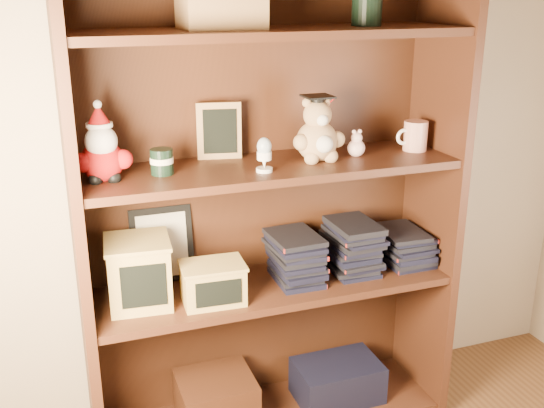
# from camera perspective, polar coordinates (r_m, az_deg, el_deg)

# --- Properties ---
(bookcase) EXTENTS (1.20, 0.35, 1.60)m
(bookcase) POSITION_cam_1_polar(r_m,az_deg,el_deg) (2.04, -0.55, -0.67)
(bookcase) COLOR #3D1F11
(bookcase) RESTS_ON ground
(shelf_lower) EXTENTS (1.14, 0.33, 0.02)m
(shelf_lower) POSITION_cam_1_polar(r_m,az_deg,el_deg) (2.09, 0.00, -7.35)
(shelf_lower) COLOR #3D1F11
(shelf_lower) RESTS_ON ground
(shelf_upper) EXTENTS (1.14, 0.33, 0.02)m
(shelf_upper) POSITION_cam_1_polar(r_m,az_deg,el_deg) (1.95, 0.00, 3.27)
(shelf_upper) COLOR #3D1F11
(shelf_upper) RESTS_ON ground
(santa_plush) EXTENTS (0.16, 0.12, 0.23)m
(santa_plush) POSITION_cam_1_polar(r_m,az_deg,el_deg) (1.81, -15.02, 4.61)
(santa_plush) COLOR #A50F0F
(santa_plush) RESTS_ON shelf_upper
(teachers_tin) EXTENTS (0.07, 0.07, 0.07)m
(teachers_tin) POSITION_cam_1_polar(r_m,az_deg,el_deg) (1.85, -9.85, 3.79)
(teachers_tin) COLOR black
(teachers_tin) RESTS_ON shelf_upper
(chalkboard_plaque) EXTENTS (0.14, 0.09, 0.18)m
(chalkboard_plaque) POSITION_cam_1_polar(r_m,az_deg,el_deg) (1.99, -4.77, 6.48)
(chalkboard_plaque) COLOR #9E7547
(chalkboard_plaque) RESTS_ON shelf_upper
(egg_cup) EXTENTS (0.05, 0.05, 0.10)m
(egg_cup) POSITION_cam_1_polar(r_m,az_deg,el_deg) (1.84, -0.70, 4.56)
(egg_cup) COLOR white
(egg_cup) RESTS_ON shelf_upper
(grad_teddy_bear) EXTENTS (0.17, 0.15, 0.21)m
(grad_teddy_bear) POSITION_cam_1_polar(r_m,az_deg,el_deg) (1.97, 4.12, 6.16)
(grad_teddy_bear) COLOR tan
(grad_teddy_bear) RESTS_ON shelf_upper
(pink_figurine) EXTENTS (0.06, 0.06, 0.09)m
(pink_figurine) POSITION_cam_1_polar(r_m,az_deg,el_deg) (2.05, 7.57, 5.21)
(pink_figurine) COLOR beige
(pink_figurine) RESTS_ON shelf_upper
(teacher_mug) EXTENTS (0.11, 0.08, 0.10)m
(teacher_mug) POSITION_cam_1_polar(r_m,az_deg,el_deg) (2.15, 12.68, 5.98)
(teacher_mug) COLOR silver
(teacher_mug) RESTS_ON shelf_upper
(certificate_frame) EXTENTS (0.20, 0.05, 0.25)m
(certificate_frame) POSITION_cam_1_polar(r_m,az_deg,el_deg) (2.08, -9.82, -3.62)
(certificate_frame) COLOR black
(certificate_frame) RESTS_ON shelf_lower
(treats_box) EXTENTS (0.21, 0.21, 0.21)m
(treats_box) POSITION_cam_1_polar(r_m,az_deg,el_deg) (1.95, -11.85, -5.97)
(treats_box) COLOR tan
(treats_box) RESTS_ON shelf_lower
(pencils_box) EXTENTS (0.20, 0.15, 0.13)m
(pencils_box) POSITION_cam_1_polar(r_m,az_deg,el_deg) (1.94, -5.30, -7.03)
(pencils_box) COLOR tan
(pencils_box) RESTS_ON shelf_lower
(book_stack_left) EXTENTS (0.14, 0.20, 0.16)m
(book_stack_left) POSITION_cam_1_polar(r_m,az_deg,el_deg) (2.08, 2.15, -4.71)
(book_stack_left) COLOR black
(book_stack_left) RESTS_ON shelf_lower
(book_stack_mid) EXTENTS (0.14, 0.20, 0.19)m
(book_stack_mid) POSITION_cam_1_polar(r_m,az_deg,el_deg) (2.15, 7.24, -3.55)
(book_stack_mid) COLOR black
(book_stack_mid) RESTS_ON shelf_lower
(book_stack_right) EXTENTS (0.14, 0.20, 0.13)m
(book_stack_right) POSITION_cam_1_polar(r_m,az_deg,el_deg) (2.25, 11.57, -3.63)
(book_stack_right) COLOR black
(book_stack_right) RESTS_ON shelf_lower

